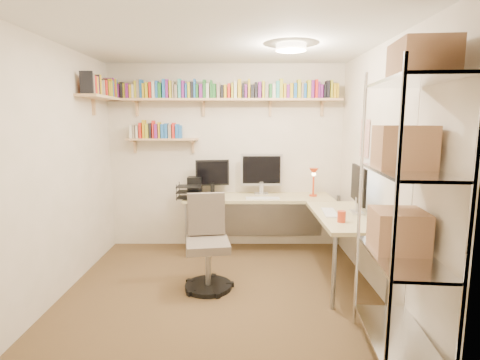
% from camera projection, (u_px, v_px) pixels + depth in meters
% --- Properties ---
extents(ground, '(3.20, 3.20, 0.00)m').
position_uv_depth(ground, '(221.00, 291.00, 3.88)').
color(ground, '#4E3921').
rests_on(ground, ground).
extents(room_shell, '(3.24, 3.04, 2.52)m').
position_uv_depth(room_shell, '(220.00, 141.00, 3.64)').
color(room_shell, beige).
rests_on(room_shell, ground).
extents(wall_shelves, '(3.12, 1.09, 0.80)m').
position_uv_depth(wall_shelves, '(194.00, 99.00, 4.85)').
color(wall_shelves, '#D6B679').
rests_on(wall_shelves, ground).
extents(corner_desk, '(2.24, 1.96, 1.31)m').
position_uv_depth(corner_desk, '(268.00, 201.00, 4.72)').
color(corner_desk, '#D0C187').
rests_on(corner_desk, ground).
extents(office_chair, '(0.52, 0.52, 0.99)m').
position_uv_depth(office_chair, '(208.00, 249.00, 3.93)').
color(office_chair, black).
rests_on(office_chair, ground).
extents(wire_rack, '(0.53, 0.95, 2.24)m').
position_uv_depth(wire_rack, '(406.00, 174.00, 2.63)').
color(wire_rack, silver).
rests_on(wire_rack, ground).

